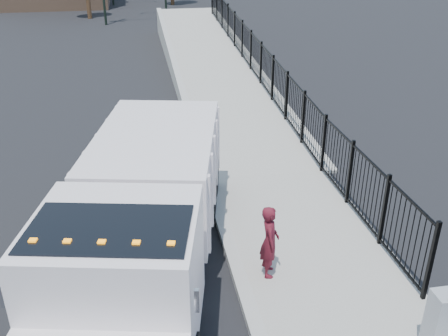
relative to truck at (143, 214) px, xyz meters
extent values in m
plane|color=black|center=(1.96, 0.21, -1.64)|extent=(120.00, 120.00, 0.00)
cube|color=#9E998E|center=(3.89, -1.79, -1.58)|extent=(3.55, 12.00, 0.12)
cube|color=#ADAAA3|center=(1.96, -1.79, -1.56)|extent=(0.30, 12.00, 0.16)
cube|color=#9E998E|center=(4.09, 16.21, -1.64)|extent=(3.95, 24.06, 3.19)
cube|color=black|center=(5.51, 12.21, -0.74)|extent=(0.10, 28.00, 1.80)
cube|color=black|center=(0.09, 0.42, -1.02)|extent=(2.70, 7.68, 0.25)
cube|color=white|center=(-0.45, -2.10, 0.10)|extent=(3.09, 2.96, 2.24)
cube|color=black|center=(-0.51, -2.37, 0.77)|extent=(2.71, 1.94, 0.95)
cube|color=white|center=(0.40, 1.84, 0.10)|extent=(3.62, 5.16, 1.90)
cube|color=silver|center=(-2.06, -2.90, 0.60)|extent=(0.08, 0.08, 0.39)
cube|color=silver|center=(0.68, -3.49, 0.60)|extent=(0.08, 0.08, 0.39)
cube|color=orange|center=(-1.58, -2.54, 1.24)|extent=(0.13, 0.11, 0.07)
cube|color=orange|center=(-1.09, -2.65, 1.24)|extent=(0.13, 0.11, 0.07)
cube|color=orange|center=(-0.59, -2.76, 1.24)|extent=(0.13, 0.11, 0.07)
cube|color=orange|center=(-0.10, -2.86, 1.24)|extent=(0.13, 0.11, 0.07)
cube|color=orange|center=(0.39, -2.97, 1.24)|extent=(0.13, 0.11, 0.07)
cylinder|color=black|center=(-0.61, 2.75, -1.08)|extent=(0.59, 1.17, 1.12)
cylinder|color=black|center=(1.69, 2.25, -1.08)|extent=(0.59, 1.17, 1.12)
cylinder|color=black|center=(-0.35, 3.95, -1.08)|extent=(0.59, 1.17, 1.12)
cylinder|color=black|center=(1.95, 3.45, -1.08)|extent=(0.59, 1.17, 1.12)
imported|color=#58131E|center=(2.60, -0.44, -0.68)|extent=(0.50, 0.67, 1.67)
cube|color=gray|center=(5.06, -3.07, -0.89)|extent=(0.55, 0.40, 1.25)
camera|label=1|loc=(0.10, -8.97, 5.37)|focal=40.00mm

